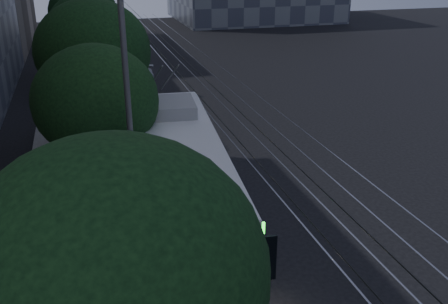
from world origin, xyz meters
TOP-DOWN VIEW (x-y plane):
  - ground at (0.00, 0.00)m, footprint 120.00×120.00m
  - sidewalk at (-7.50, 20.00)m, footprint 5.00×90.00m
  - tram_rails at (2.50, 20.00)m, footprint 4.52×90.00m
  - overhead_wires at (-4.97, 20.00)m, footprint 2.23×90.00m
  - trolleybus at (-3.89, 0.15)m, footprint 3.86×12.92m
  - pickup_silver at (-3.17, 10.90)m, footprint 4.08×6.58m
  - car_white_a at (-4.12, 18.75)m, footprint 2.45×4.04m
  - car_white_b at (-3.15, 20.08)m, footprint 3.21×4.97m
  - car_white_c at (-2.90, 24.50)m, footprint 1.92×4.63m
  - car_white_d at (-2.70, 34.99)m, footprint 2.36×4.24m
  - tree_0 at (-6.97, -9.00)m, footprint 5.60×5.60m
  - tree_1 at (-6.74, 2.31)m, footprint 4.80×4.80m
  - tree_2 at (-6.50, 8.50)m, footprint 5.62×5.62m
  - tree_3 at (-6.50, 20.51)m, footprint 5.30×5.30m
  - tree_4 at (-6.50, 26.36)m, footprint 5.47×5.47m
  - tree_5 at (-6.66, 35.94)m, footprint 4.28×4.28m
  - streetlamp_near at (-5.37, -0.56)m, footprint 2.42×0.44m
  - streetlamp_far at (-4.79, 18.76)m, footprint 2.34×0.44m

SIDE VIEW (x-z plane):
  - ground at x=0.00m, z-range 0.00..0.00m
  - tram_rails at x=2.50m, z-range 0.00..0.02m
  - sidewalk at x=-7.50m, z-range 0.00..0.15m
  - car_white_a at x=-4.12m, z-range 0.00..1.29m
  - car_white_b at x=-3.15m, z-range 0.00..1.34m
  - car_white_d at x=-2.70m, z-range 0.00..1.37m
  - car_white_c at x=-2.90m, z-range 0.00..1.49m
  - pickup_silver at x=-3.17m, z-range 0.00..1.70m
  - trolleybus at x=-3.89m, z-range -1.04..4.58m
  - overhead_wires at x=-4.97m, z-range 0.47..6.47m
  - tree_1 at x=-6.74m, z-range 1.06..7.53m
  - tree_0 at x=-6.97m, z-range 0.90..7.75m
  - tree_3 at x=-6.50m, z-range 1.04..7.92m
  - tree_5 at x=-6.66m, z-range 1.30..7.79m
  - tree_4 at x=-6.50m, z-range 1.18..8.50m
  - tree_2 at x=-6.50m, z-range 1.24..8.79m
  - streetlamp_far at x=-4.79m, z-range 1.01..10.63m
  - streetlamp_near at x=-5.37m, z-range 1.02..11.03m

